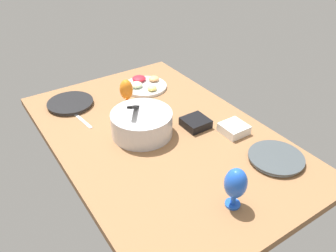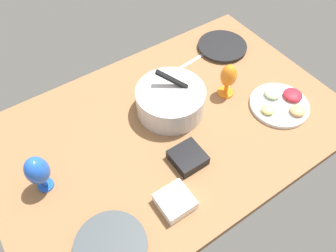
{
  "view_description": "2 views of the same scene",
  "coord_description": "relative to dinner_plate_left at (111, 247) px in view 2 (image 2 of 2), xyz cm",
  "views": [
    {
      "loc": [
        -125.15,
        78.73,
        104.67
      ],
      "look_at": [
        -3.99,
        -1.87,
        6.8
      ],
      "focal_mm": 36.74,
      "sensor_mm": 36.0,
      "label": 1
    },
    {
      "loc": [
        -53.0,
        -76.87,
        119.61
      ],
      "look_at": [
        -3.51,
        -4.27,
        6.8
      ],
      "focal_mm": 35.43,
      "sensor_mm": 36.0,
      "label": 2
    }
  ],
  "objects": [
    {
      "name": "ground_plane",
      "position": [
        48.27,
        33.92,
        -3.23
      ],
      "size": [
        160.0,
        104.0,
        4.0
      ],
      "primitive_type": "cube",
      "color": "#8C603D"
    },
    {
      "name": "dinner_plate_left",
      "position": [
        0.0,
        0.0,
        0.0
      ],
      "size": [
        26.34,
        26.34,
        2.36
      ],
      "color": "silver",
      "rests_on": "ground_plane"
    },
    {
      "name": "dinner_plate_right",
      "position": [
        103.89,
        62.68,
        -0.02
      ],
      "size": [
        27.19,
        27.19,
        2.33
      ],
      "color": "#4C4C51",
      "rests_on": "ground_plane"
    },
    {
      "name": "mixing_bowl",
      "position": [
        54.39,
        41.67,
        5.57
      ],
      "size": [
        31.92,
        31.92,
        20.21
      ],
      "color": "silver",
      "rests_on": "ground_plane"
    },
    {
      "name": "fruit_platter",
      "position": [
        99.22,
        13.95,
        0.49
      ],
      "size": [
        28.07,
        28.07,
        5.23
      ],
      "color": "silver",
      "rests_on": "ground_plane"
    },
    {
      "name": "hurricane_glass_blue",
      "position": [
        -9.78,
        36.45,
        10.23
      ],
      "size": [
        9.14,
        9.14,
        18.75
      ],
      "color": "blue",
      "rests_on": "ground_plane"
    },
    {
      "name": "hurricane_glass_orange",
      "position": [
        82.97,
        35.19,
        9.4
      ],
      "size": [
        7.96,
        7.96,
        17.8
      ],
      "color": "orange",
      "rests_on": "ground_plane"
    },
    {
      "name": "square_bowl_black",
      "position": [
        44.18,
        14.12,
        1.34
      ],
      "size": [
        13.24,
        13.24,
        4.61
      ],
      "color": "black",
      "rests_on": "ground_plane"
    },
    {
      "name": "square_bowl_white",
      "position": [
        28.34,
        0.86,
        1.44
      ],
      "size": [
        12.77,
        12.77,
        4.8
      ],
      "color": "white",
      "rests_on": "ground_plane"
    },
    {
      "name": "fork_by_right_plate",
      "position": [
        82.86,
        63.24,
        -0.93
      ],
      "size": [
        18.09,
        3.81,
        0.6
      ],
      "primitive_type": "cube",
      "rotation": [
        0.0,
        0.0,
        0.11
      ],
      "color": "silver",
      "rests_on": "ground_plane"
    }
  ]
}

